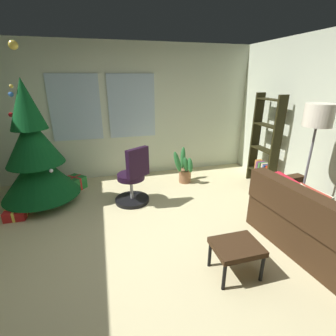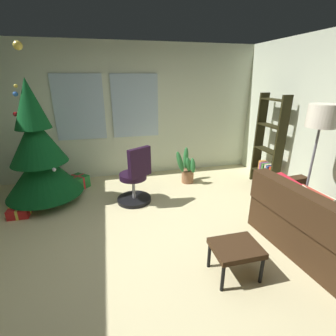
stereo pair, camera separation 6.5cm
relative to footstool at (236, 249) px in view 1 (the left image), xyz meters
name	(u,v)px [view 1 (the left image)]	position (x,y,z in m)	size (l,w,h in m)	color
ground_plane	(156,255)	(-0.74, 0.54, -0.36)	(5.21, 5.16, 0.10)	beige
wall_back_with_windows	(124,113)	(-0.75, 3.17, 0.98)	(5.21, 0.12, 2.58)	beige
footstool	(236,249)	(0.00, 0.00, 0.00)	(0.48, 0.39, 0.37)	#372414
holiday_tree	(36,157)	(-2.24, 2.20, 0.50)	(1.17, 1.17, 2.41)	#4C331E
gift_box_red	(16,213)	(-2.55, 1.84, -0.24)	(0.30, 0.30, 0.15)	red
gift_box_green	(75,183)	(-1.79, 2.67, -0.20)	(0.43, 0.43, 0.23)	#1E722D
office_chair	(133,182)	(-0.80, 1.83, 0.06)	(0.57, 0.58, 0.96)	black
bookshelf	(265,146)	(1.65, 1.93, 0.45)	(0.18, 0.64, 1.69)	black
floor_lamp	(317,125)	(1.37, 0.64, 1.08)	(0.34, 0.34, 1.66)	slate
potted_plant	(184,169)	(0.26, 2.40, -0.03)	(0.41, 0.46, 0.68)	brown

